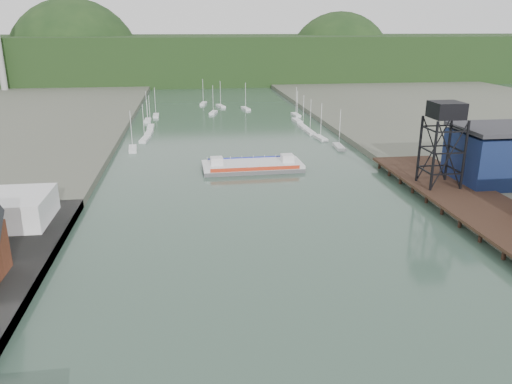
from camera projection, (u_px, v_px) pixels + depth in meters
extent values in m
cube|color=black|center=(485.00, 208.00, 84.84)|extent=(14.00, 70.00, 0.50)
cylinder|color=black|center=(451.00, 216.00, 84.43)|extent=(0.60, 0.60, 2.20)
cylinder|color=black|center=(434.00, 157.00, 91.49)|extent=(0.50, 0.50, 13.00)
cylinder|color=black|center=(465.00, 155.00, 92.24)|extent=(0.50, 0.50, 13.00)
cylinder|color=black|center=(420.00, 149.00, 97.13)|extent=(0.50, 0.50, 13.00)
cylinder|color=black|center=(448.00, 148.00, 97.89)|extent=(0.50, 0.50, 13.00)
cube|color=black|center=(447.00, 110.00, 92.16)|extent=(5.50, 5.50, 3.00)
cube|color=#0C1B39|center=(507.00, 157.00, 99.11)|extent=(20.00, 14.00, 10.00)
cube|color=#2D2D33|center=(511.00, 128.00, 97.25)|extent=(20.50, 14.50, 0.80)
cube|color=silver|center=(133.00, 149.00, 132.56)|extent=(2.67, 7.65, 0.90)
cube|color=silver|center=(145.00, 140.00, 143.57)|extent=(2.81, 7.67, 0.90)
cube|color=silver|center=(149.00, 133.00, 151.98)|extent=(2.35, 7.59, 0.90)
cube|color=silver|center=(151.00, 127.00, 161.30)|extent=(2.01, 7.50, 0.90)
cube|color=silver|center=(148.00, 121.00, 172.58)|extent=(2.00, 7.50, 0.90)
cube|color=silver|center=(156.00, 116.00, 182.12)|extent=(2.16, 7.54, 0.90)
cube|color=silver|center=(339.00, 147.00, 134.95)|extent=(2.53, 7.62, 0.90)
cube|color=silver|center=(320.00, 138.00, 145.48)|extent=(2.76, 7.67, 0.90)
cube|color=silver|center=(310.00, 132.00, 153.61)|extent=(2.22, 7.56, 0.90)
cube|color=silver|center=(303.00, 127.00, 162.05)|extent=(2.18, 7.54, 0.90)
cube|color=silver|center=(297.00, 121.00, 172.53)|extent=(2.46, 7.61, 0.90)
cube|color=silver|center=(296.00, 115.00, 183.72)|extent=(2.48, 7.61, 0.90)
cube|color=silver|center=(213.00, 113.00, 188.40)|extent=(3.78, 7.76, 0.90)
cube|color=silver|center=(246.00, 109.00, 197.60)|extent=(3.31, 7.74, 0.90)
cube|color=silver|center=(221.00, 106.00, 203.93)|extent=(3.76, 7.76, 0.90)
cube|color=silver|center=(203.00, 104.00, 210.60)|extent=(3.40, 7.74, 0.90)
cube|color=black|center=(206.00, 58.00, 316.78)|extent=(500.00, 120.00, 28.00)
sphere|color=black|center=(77.00, 66.00, 307.93)|extent=(80.00, 80.00, 80.00)
sphere|color=black|center=(338.00, 66.00, 339.46)|extent=(70.00, 70.00, 70.00)
cube|color=#535355|center=(252.00, 168.00, 114.58)|extent=(22.98, 9.73, 0.91)
cube|color=silver|center=(252.00, 164.00, 114.32)|extent=(22.98, 9.73, 0.73)
cube|color=red|center=(256.00, 169.00, 109.97)|extent=(20.00, 0.70, 0.82)
cube|color=#162199|center=(249.00, 159.00, 118.57)|extent=(20.00, 0.70, 0.82)
cube|color=silver|center=(217.00, 161.00, 112.73)|extent=(2.80, 2.80, 1.82)
cube|color=silver|center=(287.00, 158.00, 115.23)|extent=(2.80, 2.80, 1.82)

